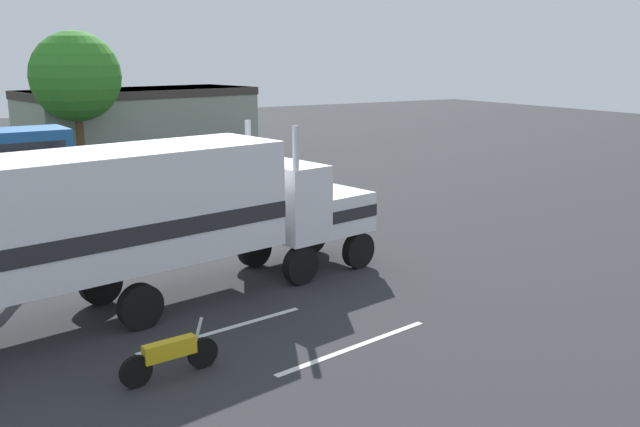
# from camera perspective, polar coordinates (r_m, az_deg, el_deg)

# --- Properties ---
(ground_plane) EXTENTS (120.00, 120.00, 0.00)m
(ground_plane) POSITION_cam_1_polar(r_m,az_deg,el_deg) (21.19, -2.32, -4.46)
(ground_plane) COLOR #2D2D30
(lane_stripe_near) EXTENTS (4.38, 0.80, 0.01)m
(lane_stripe_near) POSITION_cam_1_polar(r_m,az_deg,el_deg) (16.68, -8.01, -9.51)
(lane_stripe_near) COLOR silver
(lane_stripe_near) RESTS_ON ground_plane
(lane_stripe_mid) EXTENTS (4.37, 0.89, 0.01)m
(lane_stripe_mid) POSITION_cam_1_polar(r_m,az_deg,el_deg) (15.63, 2.88, -11.00)
(lane_stripe_mid) COLOR silver
(lane_stripe_mid) RESTS_ON ground_plane
(semi_truck) EXTENTS (14.37, 5.22, 4.50)m
(semi_truck) POSITION_cam_1_polar(r_m,az_deg,el_deg) (17.41, -16.36, -0.25)
(semi_truck) COLOR white
(semi_truck) RESTS_ON ground_plane
(person_bystander) EXTENTS (0.34, 0.45, 1.63)m
(person_bystander) POSITION_cam_1_polar(r_m,az_deg,el_deg) (19.82, -23.88, -4.15)
(person_bystander) COLOR black
(person_bystander) RESTS_ON ground_plane
(motorcycle) EXTENTS (2.11, 0.35, 1.12)m
(motorcycle) POSITION_cam_1_polar(r_m,az_deg,el_deg) (14.41, -12.29, -11.39)
(motorcycle) COLOR black
(motorcycle) RESTS_ON ground_plane
(tree_left) EXTENTS (4.89, 4.89, 7.66)m
(tree_left) POSITION_cam_1_polar(r_m,az_deg,el_deg) (40.38, -19.61, 10.63)
(tree_left) COLOR brown
(tree_left) RESTS_ON ground_plane
(building_backdrop) EXTENTS (15.37, 8.66, 4.24)m
(building_backdrop) POSITION_cam_1_polar(r_m,az_deg,el_deg) (46.42, -14.64, 7.61)
(building_backdrop) COLOR gray
(building_backdrop) RESTS_ON ground_plane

